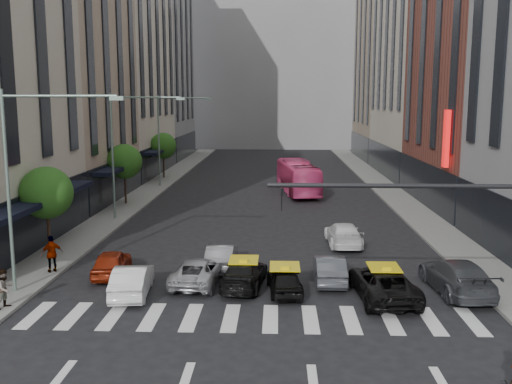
# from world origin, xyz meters

# --- Properties ---
(ground) EXTENTS (160.00, 160.00, 0.00)m
(ground) POSITION_xyz_m (0.00, 0.00, 0.00)
(ground) COLOR black
(ground) RESTS_ON ground
(sidewalk_left) EXTENTS (3.00, 96.00, 0.15)m
(sidewalk_left) POSITION_xyz_m (-11.50, 30.00, 0.07)
(sidewalk_left) COLOR slate
(sidewalk_left) RESTS_ON ground
(sidewalk_right) EXTENTS (3.00, 96.00, 0.15)m
(sidewalk_right) POSITION_xyz_m (11.50, 30.00, 0.07)
(sidewalk_right) COLOR slate
(sidewalk_right) RESTS_ON ground
(building_left_b) EXTENTS (8.00, 16.00, 24.00)m
(building_left_b) POSITION_xyz_m (-17.00, 28.00, 12.00)
(building_left_b) COLOR tan
(building_left_b) RESTS_ON ground
(building_left_c) EXTENTS (8.00, 20.00, 36.00)m
(building_left_c) POSITION_xyz_m (-17.00, 46.00, 18.00)
(building_left_c) COLOR beige
(building_left_c) RESTS_ON ground
(building_left_d) EXTENTS (8.00, 18.00, 30.00)m
(building_left_d) POSITION_xyz_m (-17.00, 65.00, 15.00)
(building_left_d) COLOR gray
(building_left_d) RESTS_ON ground
(building_right_b) EXTENTS (8.00, 18.00, 26.00)m
(building_right_b) POSITION_xyz_m (17.00, 27.00, 13.00)
(building_right_b) COLOR brown
(building_right_b) RESTS_ON ground
(building_right_d) EXTENTS (8.00, 18.00, 28.00)m
(building_right_d) POSITION_xyz_m (17.00, 65.00, 14.00)
(building_right_d) COLOR tan
(building_right_d) RESTS_ON ground
(building_far) EXTENTS (30.00, 10.00, 36.00)m
(building_far) POSITION_xyz_m (0.00, 85.00, 18.00)
(building_far) COLOR gray
(building_far) RESTS_ON ground
(tree_near) EXTENTS (2.88, 2.88, 4.95)m
(tree_near) POSITION_xyz_m (-11.80, 10.00, 3.65)
(tree_near) COLOR black
(tree_near) RESTS_ON sidewalk_left
(tree_mid) EXTENTS (2.88, 2.88, 4.95)m
(tree_mid) POSITION_xyz_m (-11.80, 26.00, 3.65)
(tree_mid) COLOR black
(tree_mid) RESTS_ON sidewalk_left
(tree_far) EXTENTS (2.88, 2.88, 4.95)m
(tree_far) POSITION_xyz_m (-11.80, 42.00, 3.65)
(tree_far) COLOR black
(tree_far) RESTS_ON sidewalk_left
(streetlamp_near) EXTENTS (5.38, 0.25, 9.00)m
(streetlamp_near) POSITION_xyz_m (-10.04, 4.00, 5.90)
(streetlamp_near) COLOR gray
(streetlamp_near) RESTS_ON sidewalk_left
(streetlamp_mid) EXTENTS (5.38, 0.25, 9.00)m
(streetlamp_mid) POSITION_xyz_m (-10.04, 20.00, 5.90)
(streetlamp_mid) COLOR gray
(streetlamp_mid) RESTS_ON sidewalk_left
(streetlamp_far) EXTENTS (5.38, 0.25, 9.00)m
(streetlamp_far) POSITION_xyz_m (-10.04, 36.00, 5.90)
(streetlamp_far) COLOR gray
(streetlamp_far) RESTS_ON sidewalk_left
(traffic_signal) EXTENTS (10.10, 0.20, 6.00)m
(traffic_signal) POSITION_xyz_m (7.69, -1.00, 4.47)
(traffic_signal) COLOR black
(traffic_signal) RESTS_ON ground
(liberty_sign) EXTENTS (0.30, 0.70, 4.00)m
(liberty_sign) POSITION_xyz_m (12.60, 20.00, 6.00)
(liberty_sign) COLOR red
(liberty_sign) RESTS_ON ground
(car_red) EXTENTS (1.88, 3.96, 1.31)m
(car_red) POSITION_xyz_m (-7.40, 6.88, 0.65)
(car_red) COLOR maroon
(car_red) RESTS_ON ground
(car_white_front) EXTENTS (1.87, 4.34, 1.39)m
(car_white_front) POSITION_xyz_m (-5.64, 4.06, 0.70)
(car_white_front) COLOR silver
(car_white_front) RESTS_ON ground
(car_silver) EXTENTS (2.46, 4.69, 1.26)m
(car_silver) POSITION_xyz_m (-2.90, 5.78, 0.63)
(car_silver) COLOR #A7A7AC
(car_silver) RESTS_ON ground
(taxi_left) EXTENTS (2.28, 4.61, 1.29)m
(taxi_left) POSITION_xyz_m (-0.70, 5.39, 0.64)
(taxi_left) COLOR black
(taxi_left) RESTS_ON ground
(taxi_center) EXTENTS (1.81, 3.73, 1.23)m
(taxi_center) POSITION_xyz_m (1.20, 4.59, 0.61)
(taxi_center) COLOR black
(taxi_center) RESTS_ON ground
(car_grey_mid) EXTENTS (1.42, 4.01, 1.32)m
(car_grey_mid) POSITION_xyz_m (3.37, 6.30, 0.66)
(car_grey_mid) COLOR #45474D
(car_grey_mid) RESTS_ON ground
(taxi_right) EXTENTS (2.73, 5.27, 1.42)m
(taxi_right) POSITION_xyz_m (5.53, 4.01, 0.71)
(taxi_right) COLOR black
(taxi_right) RESTS_ON ground
(car_grey_curb) EXTENTS (2.58, 5.47, 1.54)m
(car_grey_curb) POSITION_xyz_m (9.00, 4.98, 0.77)
(car_grey_curb) COLOR #3D4045
(car_grey_curb) RESTS_ON ground
(car_row2_left) EXTENTS (1.42, 4.01, 1.32)m
(car_row2_left) POSITION_xyz_m (-2.05, 8.31, 0.66)
(car_row2_left) COLOR gray
(car_row2_left) RESTS_ON ground
(car_row2_right) EXTENTS (2.06, 4.77, 1.37)m
(car_row2_right) POSITION_xyz_m (4.83, 13.38, 0.68)
(car_row2_right) COLOR white
(car_row2_right) RESTS_ON ground
(bus) EXTENTS (3.97, 11.10, 3.02)m
(bus) POSITION_xyz_m (2.73, 32.73, 1.51)
(bus) COLOR #E64381
(bus) RESTS_ON ground
(pedestrian_near) EXTENTS (0.88, 0.98, 1.66)m
(pedestrian_near) POSITION_xyz_m (-10.40, 1.90, 0.98)
(pedestrian_near) COLOR gray
(pedestrian_near) RESTS_ON sidewalk_left
(pedestrian_far) EXTENTS (1.15, 0.99, 1.85)m
(pedestrian_far) POSITION_xyz_m (-10.40, 6.88, 1.08)
(pedestrian_far) COLOR gray
(pedestrian_far) RESTS_ON sidewalk_left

